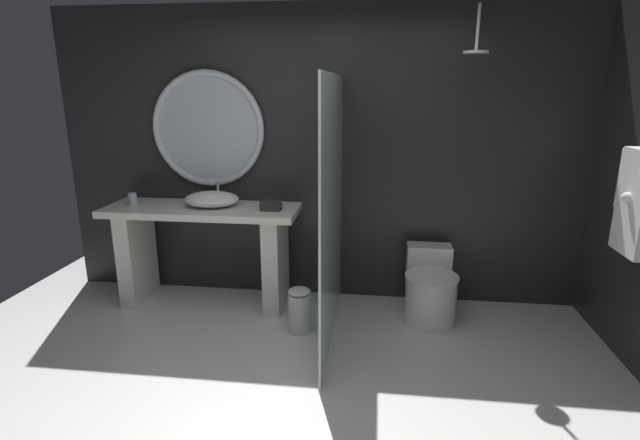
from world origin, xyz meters
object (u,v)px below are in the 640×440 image
tumbler_cup (133,199)px  toilet (430,289)px  round_wall_mirror (208,129)px  waste_bin (299,310)px  rain_shower_head (476,47)px  vessel_sink (212,199)px  tissue_box (271,206)px  hanging_bathrobe (639,199)px

tumbler_cup → toilet: bearing=-1.7°
round_wall_mirror → waste_bin: (0.93, -0.73, -1.36)m
rain_shower_head → toilet: bearing=-168.9°
vessel_sink → tumbler_cup: size_ratio=4.48×
tumbler_cup → tissue_box: bearing=-2.1°
rain_shower_head → toilet: rain_shower_head is taller
tumbler_cup → round_wall_mirror: 0.91m
vessel_sink → toilet: bearing=-3.2°
waste_bin → round_wall_mirror: bearing=142.2°
tumbler_cup → tissue_box: 1.27m
toilet → tumbler_cup: bearing=178.3°
waste_bin → tissue_box: bearing=126.9°
hanging_bathrobe → tumbler_cup: bearing=170.6°
tumbler_cup → round_wall_mirror: round_wall_mirror is taller
vessel_sink → tissue_box: 0.55m
rain_shower_head → hanging_bathrobe: (1.00, -0.61, -0.99)m
vessel_sink → toilet: size_ratio=0.74×
vessel_sink → toilet: 2.04m
vessel_sink → tumbler_cup: (-0.72, -0.03, -0.01)m
tumbler_cup → vessel_sink: bearing=2.4°
vessel_sink → rain_shower_head: (2.14, -0.06, 1.23)m
rain_shower_head → tissue_box: bearing=-179.5°
tissue_box → hanging_bathrobe: size_ratio=0.23×
tumbler_cup → toilet: 2.72m
hanging_bathrobe → waste_bin: hanging_bathrobe is taller
hanging_bathrobe → toilet: size_ratio=1.18×
tumbler_cup → tissue_box: size_ratio=0.62×
rain_shower_head → toilet: size_ratio=0.54×
tumbler_cup → waste_bin: (1.57, -0.45, -0.76)m
vessel_sink → waste_bin: vessel_sink is taller
toilet → hanging_bathrobe: bearing=-24.7°
round_wall_mirror → toilet: bearing=-10.0°
toilet → tissue_box: bearing=178.7°
round_wall_mirror → toilet: (1.99, -0.35, -1.29)m
tumbler_cup → tissue_box: (1.27, -0.05, -0.01)m
tissue_box → waste_bin: 0.91m
tissue_box → tumbler_cup: bearing=177.9°
round_wall_mirror → tumbler_cup: bearing=-156.7°
rain_shower_head → round_wall_mirror: bearing=172.2°
rain_shower_head → hanging_bathrobe: rain_shower_head is taller
tumbler_cup → rain_shower_head: size_ratio=0.31×
waste_bin → hanging_bathrobe: bearing=-4.8°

